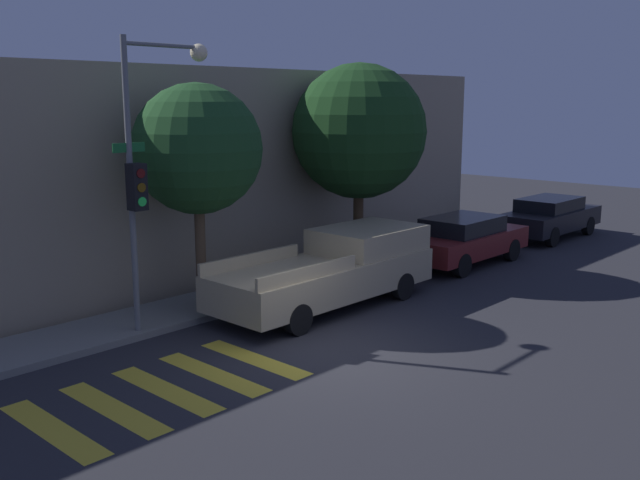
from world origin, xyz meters
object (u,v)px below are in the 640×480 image
Objects in this scene: traffic_light_pole at (149,152)px; tree_midblock at (359,132)px; sedan_near_corner at (464,239)px; tree_near_corner at (197,150)px; pickup_truck at (334,269)px; sedan_middle at (550,216)px.

traffic_light_pole reaches higher than tree_midblock.
tree_midblock reaches higher than sedan_near_corner.
sedan_near_corner is 4.41m from tree_midblock.
tree_near_corner is at bearing 19.19° from traffic_light_pole.
traffic_light_pole is 1.16× the size of tree_near_corner.
tree_near_corner is at bearing 167.18° from sedan_near_corner.
traffic_light_pole is 1.33× the size of sedan_near_corner.
pickup_truck is 5.59m from sedan_near_corner.
pickup_truck is at bearing -148.96° from tree_midblock.
traffic_light_pole is at bearing -160.81° from tree_near_corner.
traffic_light_pole reaches higher than pickup_truck.
sedan_near_corner is at bearing -35.43° from tree_midblock.
traffic_light_pole is at bearing 162.36° from pickup_truck.
traffic_light_pole is 1.29× the size of sedan_middle.
pickup_truck is 4.11m from tree_near_corner.
pickup_truck is 1.30× the size of sedan_near_corner.
sedan_near_corner is (9.59, -1.27, -2.94)m from traffic_light_pole.
tree_midblock is at bearing 167.29° from sedan_middle.
tree_near_corner is at bearing 143.02° from pickup_truck.
sedan_near_corner is 0.87× the size of tree_near_corner.
tree_near_corner is at bearing 172.33° from sedan_middle.
tree_near_corner reaches higher than pickup_truck.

